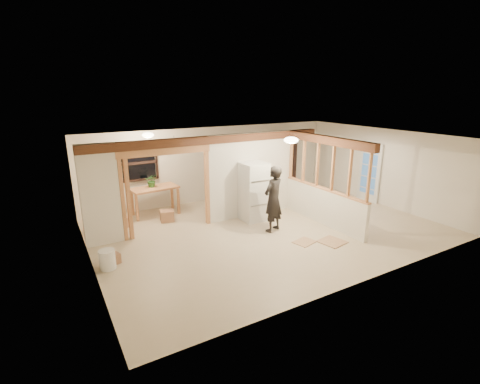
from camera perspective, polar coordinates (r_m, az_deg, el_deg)
floor at (r=9.68m, az=4.54°, el=-6.02°), size 9.00×6.50×0.01m
ceiling at (r=9.03m, az=4.90°, el=8.85°), size 9.00×6.50×0.01m
wall_back at (r=12.01m, az=-4.13°, el=4.68°), size 9.00×0.01×2.50m
wall_front at (r=6.98m, az=20.04°, el=-4.93°), size 9.00×0.01×2.50m
wall_left at (r=7.76m, az=-23.89°, el=-3.25°), size 0.01×6.50×2.50m
wall_right at (r=12.34m, az=22.24°, el=3.81°), size 0.01×6.50×2.50m
partition_left_stub at (r=8.95m, az=-21.97°, el=-0.55°), size 0.90×0.12×2.50m
partition_center at (r=10.35m, az=1.86°, el=2.82°), size 2.80×0.12×2.50m
doorway_frame at (r=9.33m, az=-11.86°, el=0.01°), size 2.46×0.14×2.20m
header_beam_back at (r=9.57m, az=-4.27°, el=8.56°), size 7.00×0.18×0.22m
header_beam_right at (r=9.75m, az=14.08°, el=8.26°), size 0.18×3.30×0.22m
pony_wall at (r=10.17m, az=13.36°, el=-2.27°), size 0.12×3.20×1.00m
stud_partition at (r=9.87m, az=13.80°, el=4.13°), size 0.14×3.20×1.32m
window_back at (r=11.02m, az=-16.25°, el=4.60°), size 1.12×0.10×1.10m
french_door at (r=12.57m, az=20.47°, el=3.04°), size 0.12×0.86×2.00m
ceiling_dome_main at (r=8.81m, az=8.39°, el=8.42°), size 0.36×0.36×0.16m
ceiling_dome_util at (r=10.07m, az=-14.88°, el=9.02°), size 0.32×0.32×0.14m
hanging_bulb at (r=9.59m, az=-10.72°, el=7.13°), size 0.07×0.07×0.07m
refrigerator at (r=10.05m, az=2.28°, el=0.04°), size 0.70×0.68×1.70m
woman at (r=9.26m, az=5.48°, el=-1.14°), size 0.76×0.63×1.80m
work_table at (r=10.89m, az=-13.72°, el=-1.43°), size 1.44×0.83×0.87m
potted_plant at (r=10.77m, az=-14.27°, el=1.84°), size 0.42×0.39×0.40m
shop_vac at (r=10.17m, az=-22.20°, el=-4.45°), size 0.45×0.45×0.54m
bookshelf at (r=13.26m, az=7.07°, el=4.68°), size 1.02×0.34×2.04m
bucket at (r=8.02m, az=-20.94°, el=-10.32°), size 0.39×0.39×0.43m
box_util_a at (r=10.33m, az=-11.89°, el=-3.85°), size 0.44×0.39×0.33m
box_util_b at (r=10.25m, az=-18.48°, el=-4.69°), size 0.39×0.39×0.28m
box_front at (r=8.25m, az=-20.13°, el=-10.26°), size 0.33×0.30×0.23m
floor_panel_near at (r=9.12m, az=14.89°, el=-7.89°), size 0.68×0.68×0.02m
floor_panel_far at (r=8.96m, az=10.54°, el=-8.05°), size 0.61×0.53×0.02m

